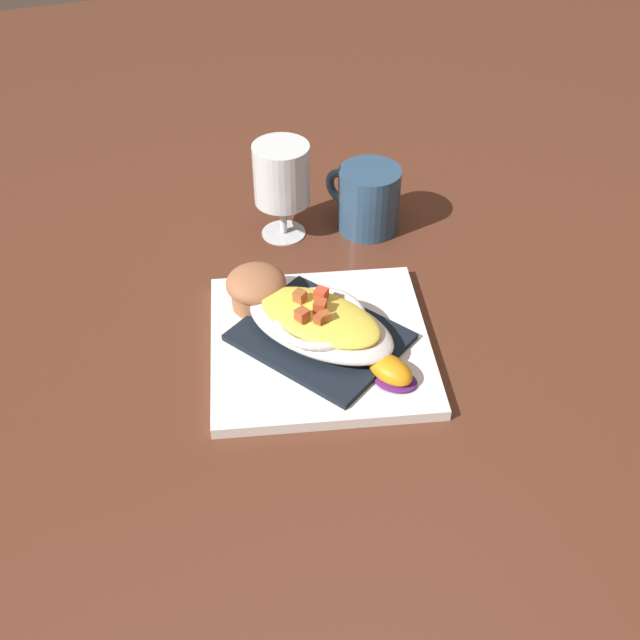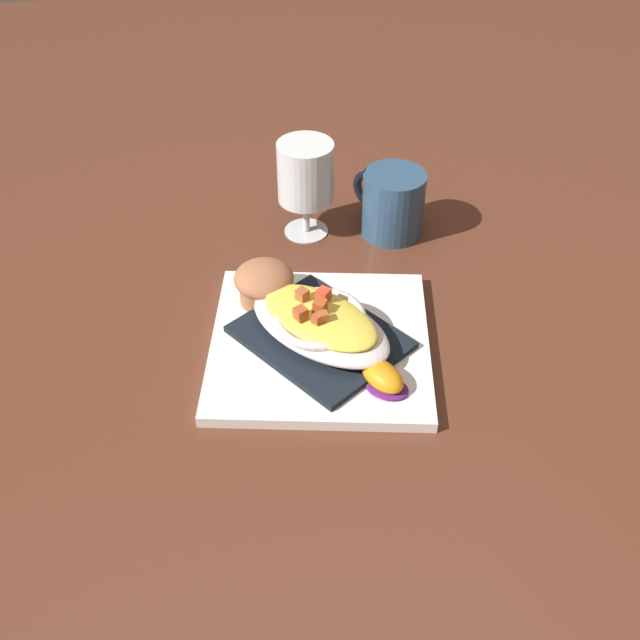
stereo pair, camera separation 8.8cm
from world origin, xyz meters
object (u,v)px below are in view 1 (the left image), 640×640
gratin_dish (320,322)px  muffin (256,288)px  stemmed_glass (282,179)px  square_plate (320,344)px  coffee_mug (368,202)px  orange_garnish (391,371)px

gratin_dish → muffin: size_ratio=2.86×
gratin_dish → stemmed_glass: size_ratio=1.53×
stemmed_glass → square_plate: bearing=172.6°
stemmed_glass → coffee_mug: bearing=-101.7°
coffee_mug → gratin_dish: bearing=145.5°
muffin → coffee_mug: coffee_mug is taller
gratin_dish → stemmed_glass: bearing=-7.5°
square_plate → orange_garnish: bearing=-149.1°
gratin_dish → muffin: gratin_dish is taller
gratin_dish → muffin: (0.08, 0.05, -0.00)m
muffin → orange_garnish: size_ratio=1.02×
muffin → stemmed_glass: stemmed_glass is taller
gratin_dish → stemmed_glass: (0.24, -0.03, 0.05)m
muffin → orange_garnish: 0.20m
orange_garnish → coffee_mug: bearing=-17.6°
muffin → square_plate: bearing=-148.8°
orange_garnish → coffee_mug: coffee_mug is taller
stemmed_glass → muffin: bearing=151.9°
square_plate → coffee_mug: size_ratio=2.30×
square_plate → coffee_mug: 0.26m
square_plate → gratin_dish: gratin_dish is taller
orange_garnish → coffee_mug: (0.30, -0.10, 0.02)m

